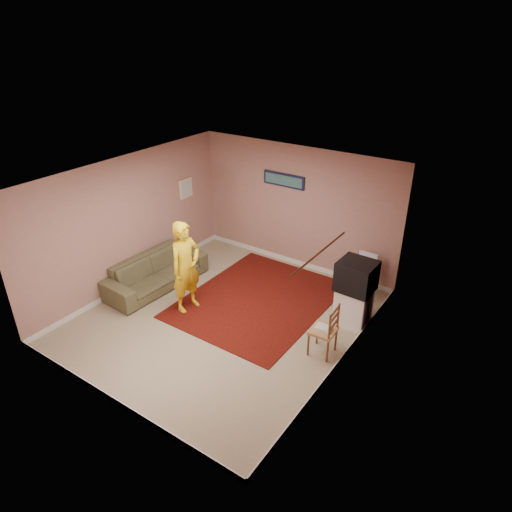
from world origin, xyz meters
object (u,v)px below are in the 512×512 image
Objects in this scene: person at (186,267)px; tv_cabinet at (353,306)px; chair_b at (324,325)px; chair_a at (363,272)px; crt_tv at (356,276)px; sofa at (156,272)px.

tv_cabinet is at bearing -58.53° from person.
person is at bearing -88.41° from chair_b.
chair_a is at bearing 102.57° from tv_cabinet.
tv_cabinet is at bearing 172.94° from chair_b.
tv_cabinet is 0.61m from crt_tv.
chair_a is 3.31m from person.
person is (-2.69, -1.25, -0.09)m from crt_tv.
crt_tv is at bearing -82.47° from chair_a.
crt_tv is 1.10m from chair_b.
tv_cabinet is 0.40× the size of person.
tv_cabinet is 1.42× the size of chair_b.
crt_tv is at bearing 173.28° from chair_b.
sofa is 1.21m from person.
person reaches higher than chair_a.
tv_cabinet reaches higher than sofa.
chair_b reaches higher than sofa.
sofa is 1.25× the size of person.
chair_b is 0.23× the size of sofa.
sofa is (-3.68, 0.01, -0.23)m from chair_b.
chair_a is at bearing -42.47° from person.
crt_tv reaches higher than sofa.
crt_tv is 1.35× the size of chair_a.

